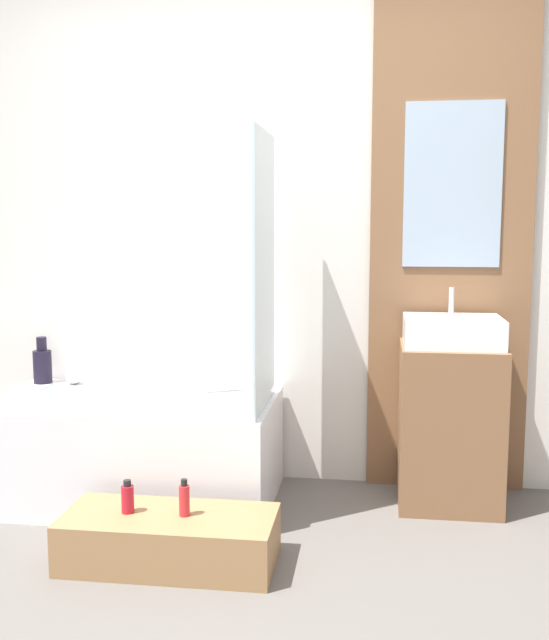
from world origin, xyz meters
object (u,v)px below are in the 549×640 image
at_px(sink, 453,331).
at_px(wooden_step_bench, 170,539).
at_px(vase_round_light, 75,375).
at_px(vase_tall_dark, 42,364).
at_px(bathtub, 134,448).
at_px(bottle_soap_secondary, 184,499).
at_px(bottle_soap_primary, 128,498).

bearing_deg(sink, wooden_step_bench, -145.00).
xyz_separation_m(sink, vase_round_light, (-1.89, 0.14, -0.28)).
xyz_separation_m(sink, vase_tall_dark, (-2.06, 0.14, -0.23)).
bearing_deg(bathtub, vase_tall_dark, 154.24).
relative_size(vase_tall_dark, bottle_soap_secondary, 1.66).
height_order(vase_tall_dark, vase_round_light, vase_tall_dark).
relative_size(vase_round_light, bottle_soap_secondary, 0.65).
distance_m(bathtub, vase_tall_dark, 0.72).
distance_m(bathtub, bottle_soap_primary, 0.68).
height_order(sink, vase_round_light, sink).
relative_size(bathtub, bottle_soap_primary, 10.28).
bearing_deg(bottle_soap_secondary, vase_tall_dark, 136.98).
height_order(sink, vase_tall_dark, sink).
height_order(sink, bottle_soap_secondary, sink).
bearing_deg(bottle_soap_primary, sink, 31.43).
height_order(bathtub, bottle_soap_primary, bathtub).
distance_m(wooden_step_bench, vase_tall_dark, 1.40).
distance_m(bottle_soap_primary, bottle_soap_secondary, 0.23).
bearing_deg(vase_round_light, bottle_soap_secondary, -48.49).
relative_size(sink, bottle_soap_secondary, 3.03).
height_order(wooden_step_bench, bottle_soap_primary, bottle_soap_primary).
bearing_deg(bottle_soap_secondary, vase_round_light, 131.51).
distance_m(vase_tall_dark, bottle_soap_secondary, 1.40).
distance_m(bathtub, vase_round_light, 0.57).
xyz_separation_m(bathtub, vase_tall_dark, (-0.57, 0.28, 0.34)).
relative_size(bathtub, sink, 3.04).
distance_m(wooden_step_bench, vase_round_light, 1.27).
relative_size(wooden_step_bench, bottle_soap_secondary, 5.66).
xyz_separation_m(vase_round_light, bottle_soap_secondary, (0.82, -0.93, -0.27)).
xyz_separation_m(wooden_step_bench, vase_tall_dark, (-0.93, 0.93, 0.49)).
bearing_deg(bottle_soap_primary, bathtub, 106.46).
distance_m(sink, vase_tall_dark, 2.08).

